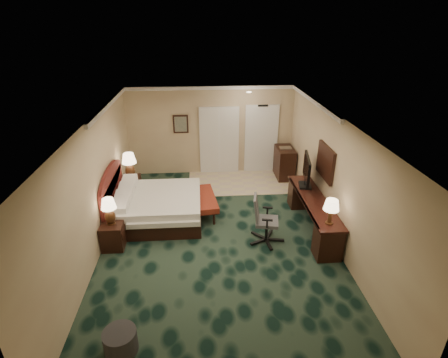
{
  "coord_description": "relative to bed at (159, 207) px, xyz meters",
  "views": [
    {
      "loc": [
        -0.34,
        -6.47,
        4.54
      ],
      "look_at": [
        0.17,
        0.6,
        1.21
      ],
      "focal_mm": 28.0,
      "sensor_mm": 36.0,
      "label": 1
    }
  ],
  "objects": [
    {
      "name": "wall_right",
      "position": [
        3.89,
        -0.99,
        1.03
      ],
      "size": [
        0.0,
        7.5,
        2.7
      ],
      "primitive_type": "cube",
      "color": "tan",
      "rests_on": "ground"
    },
    {
      "name": "bed",
      "position": [
        0.0,
        0.0,
        0.0
      ],
      "size": [
        2.02,
        1.88,
        0.64
      ],
      "primitive_type": "cube",
      "color": "silver",
      "rests_on": "ground"
    },
    {
      "name": "wall_left",
      "position": [
        -1.11,
        -0.99,
        1.03
      ],
      "size": [
        0.0,
        7.5,
        2.7
      ],
      "primitive_type": "cube",
      "color": "tan",
      "rests_on": "ground"
    },
    {
      "name": "minibar",
      "position": [
        3.59,
        2.21,
        0.15
      ],
      "size": [
        0.49,
        0.89,
        0.94
      ],
      "primitive_type": "cube",
      "color": "black",
      "rests_on": "ground"
    },
    {
      "name": "headboard",
      "position": [
        -1.05,
        0.01,
        0.38
      ],
      "size": [
        0.12,
        2.0,
        1.4
      ],
      "primitive_type": null,
      "color": "#531A17",
      "rests_on": "ground"
    },
    {
      "name": "nightstand_near",
      "position": [
        -0.86,
        -1.08,
        -0.04
      ],
      "size": [
        0.46,
        0.52,
        0.57
      ],
      "primitive_type": "cube",
      "color": "black",
      "rests_on": "ground"
    },
    {
      "name": "closet_doors",
      "position": [
        1.64,
        2.72,
        0.73
      ],
      "size": [
        1.2,
        0.06,
        2.1
      ],
      "primitive_type": "cube",
      "color": "silver",
      "rests_on": "ground"
    },
    {
      "name": "lamp_far",
      "position": [
        -0.82,
        1.14,
        0.63
      ],
      "size": [
        0.42,
        0.42,
        0.7
      ],
      "primitive_type": null,
      "rotation": [
        0.0,
        0.0,
        0.13
      ],
      "color": "black",
      "rests_on": "nightstand_far"
    },
    {
      "name": "entry_door",
      "position": [
        2.94,
        2.73,
        0.73
      ],
      "size": [
        1.02,
        0.06,
        2.18
      ],
      "primitive_type": "cube",
      "color": "white",
      "rests_on": "ground"
    },
    {
      "name": "desk_lamp",
      "position": [
        3.58,
        -1.68,
        0.71
      ],
      "size": [
        0.34,
        0.34,
        0.54
      ],
      "primitive_type": null,
      "rotation": [
        0.0,
        0.0,
        0.12
      ],
      "color": "black",
      "rests_on": "desk"
    },
    {
      "name": "bed_bench",
      "position": [
        1.14,
        0.23,
        -0.09
      ],
      "size": [
        0.63,
        1.4,
        0.46
      ],
      "primitive_type": "cube",
      "rotation": [
        0.0,
        0.0,
        0.12
      ],
      "color": "maroon",
      "rests_on": "ground"
    },
    {
      "name": "ottoman",
      "position": [
        -0.22,
        -3.72,
        -0.14
      ],
      "size": [
        0.51,
        0.51,
        0.36
      ],
      "primitive_type": "cylinder",
      "rotation": [
        0.0,
        0.0,
        0.02
      ],
      "color": "#333235",
      "rests_on": "ground"
    },
    {
      "name": "desk",
      "position": [
        3.58,
        -0.68,
        0.06
      ],
      "size": [
        0.57,
        2.63,
        0.76
      ],
      "primitive_type": "cube",
      "color": "black",
      "rests_on": "ground"
    },
    {
      "name": "floor",
      "position": [
        1.39,
        -0.99,
        -0.32
      ],
      "size": [
        5.0,
        7.5,
        0.0
      ],
      "primitive_type": "cube",
      "color": "black",
      "rests_on": "ground"
    },
    {
      "name": "crown_molding",
      "position": [
        1.39,
        -0.99,
        2.33
      ],
      "size": [
        5.0,
        7.5,
        0.1
      ],
      "primitive_type": null,
      "color": "white",
      "rests_on": "wall_back"
    },
    {
      "name": "wall_art",
      "position": [
        0.49,
        2.72,
        1.28
      ],
      "size": [
        0.45,
        0.06,
        0.55
      ],
      "primitive_type": "cube",
      "color": "#506056",
      "rests_on": "wall_back"
    },
    {
      "name": "tv",
      "position": [
        3.57,
        0.01,
        0.82
      ],
      "size": [
        0.27,
        0.98,
        0.77
      ],
      "primitive_type": "cube",
      "rotation": [
        0.0,
        0.0,
        -0.19
      ],
      "color": "black",
      "rests_on": "desk"
    },
    {
      "name": "wall_back",
      "position": [
        1.39,
        2.76,
        1.03
      ],
      "size": [
        5.0,
        0.0,
        2.7
      ],
      "primitive_type": "cube",
      "color": "tan",
      "rests_on": "ground"
    },
    {
      "name": "ceiling",
      "position": [
        1.39,
        -0.99,
        2.38
      ],
      "size": [
        5.0,
        7.5,
        0.0
      ],
      "primitive_type": "cube",
      "color": "silver",
      "rests_on": "wall_back"
    },
    {
      "name": "desk_chair",
      "position": [
        2.44,
        -1.11,
        0.23
      ],
      "size": [
        0.74,
        0.71,
        1.1
      ],
      "primitive_type": null,
      "rotation": [
        0.0,
        0.0,
        -0.2
      ],
      "color": "#434347",
      "rests_on": "ground"
    },
    {
      "name": "wall_front",
      "position": [
        1.39,
        -4.74,
        1.03
      ],
      "size": [
        5.0,
        0.0,
        2.7
      ],
      "primitive_type": "cube",
      "color": "tan",
      "rests_on": "ground"
    },
    {
      "name": "nightstand_far",
      "position": [
        -0.85,
        1.18,
        -0.02
      ],
      "size": [
        0.48,
        0.55,
        0.6
      ],
      "primitive_type": "cube",
      "color": "black",
      "rests_on": "ground"
    },
    {
      "name": "lamp_near",
      "position": [
        -0.87,
        -1.06,
        0.54
      ],
      "size": [
        0.32,
        0.32,
        0.59
      ],
      "primitive_type": null,
      "rotation": [
        0.0,
        0.0,
        0.01
      ],
      "color": "black",
      "rests_on": "nightstand_near"
    },
    {
      "name": "wall_mirror",
      "position": [
        3.85,
        -0.39,
        1.23
      ],
      "size": [
        0.05,
        0.95,
        0.75
      ],
      "primitive_type": "cube",
      "color": "white",
      "rests_on": "wall_right"
    },
    {
      "name": "tile_patch",
      "position": [
        2.29,
        1.91,
        -0.32
      ],
      "size": [
        3.2,
        1.7,
        0.01
      ],
      "primitive_type": "cube",
      "color": "beige",
      "rests_on": "ground"
    }
  ]
}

